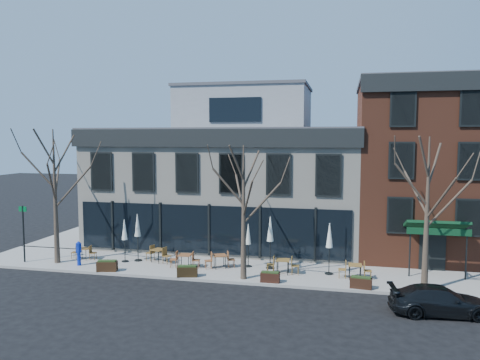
% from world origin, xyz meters
% --- Properties ---
extents(ground, '(120.00, 120.00, 0.00)m').
position_xyz_m(ground, '(0.00, 0.00, 0.00)').
color(ground, black).
rests_on(ground, ground).
extents(sidewalk_front, '(33.50, 4.70, 0.15)m').
position_xyz_m(sidewalk_front, '(3.25, -2.15, 0.07)').
color(sidewalk_front, gray).
rests_on(sidewalk_front, ground).
extents(sidewalk_side, '(4.50, 12.00, 0.15)m').
position_xyz_m(sidewalk_side, '(-11.25, 6.00, 0.07)').
color(sidewalk_side, gray).
rests_on(sidewalk_side, ground).
extents(corner_building, '(18.39, 10.39, 11.10)m').
position_xyz_m(corner_building, '(0.07, 5.07, 4.72)').
color(corner_building, beige).
rests_on(corner_building, ground).
extents(red_brick_building, '(8.20, 11.78, 11.18)m').
position_xyz_m(red_brick_building, '(13.00, 4.98, 5.64)').
color(red_brick_building, brown).
rests_on(red_brick_building, ground).
extents(tree_corner, '(3.93, 3.98, 7.92)m').
position_xyz_m(tree_corner, '(-8.49, -3.20, 4.25)').
color(tree_corner, '#382B21').
rests_on(tree_corner, sidewalk_front).
extents(tree_mid, '(3.50, 3.55, 7.04)m').
position_xyz_m(tree_mid, '(3.01, -3.90, 3.79)').
color(tree_mid, '#382B21').
rests_on(tree_mid, sidewalk_front).
extents(tree_right, '(3.72, 3.77, 7.48)m').
position_xyz_m(tree_right, '(12.01, -3.90, 4.02)').
color(tree_right, '#382B21').
rests_on(tree_right, sidewalk_front).
extents(sign_pole, '(0.50, 0.10, 3.40)m').
position_xyz_m(sign_pole, '(-10.50, -3.50, 2.07)').
color(sign_pole, black).
rests_on(sign_pole, sidewalk_front).
extents(parked_sedan, '(4.40, 2.14, 1.23)m').
position_xyz_m(parked_sedan, '(12.21, -6.62, 0.62)').
color(parked_sedan, black).
rests_on(parked_sedan, ground).
extents(call_box, '(0.29, 0.29, 1.44)m').
position_xyz_m(call_box, '(-6.90, -3.48, 0.91)').
color(call_box, '#0C26A8').
rests_on(call_box, sidewalk_front).
extents(cafe_set_0, '(1.60, 0.68, 0.83)m').
position_xyz_m(cafe_set_0, '(-7.38, -2.14, 0.58)').
color(cafe_set_0, brown).
rests_on(cafe_set_0, sidewalk_front).
extents(cafe_set_1, '(1.85, 1.07, 0.96)m').
position_xyz_m(cafe_set_1, '(-2.66, -1.79, 0.64)').
color(cafe_set_1, brown).
rests_on(cafe_set_1, sidewalk_front).
extents(cafe_set_2, '(1.79, 0.77, 0.93)m').
position_xyz_m(cafe_set_2, '(-0.72, -2.58, 0.63)').
color(cafe_set_2, brown).
rests_on(cafe_set_2, sidewalk_front).
extents(cafe_set_3, '(1.78, 1.13, 0.93)m').
position_xyz_m(cafe_set_3, '(1.26, -2.22, 0.63)').
color(cafe_set_3, brown).
rests_on(cafe_set_3, sidewalk_front).
extents(cafe_set_4, '(1.83, 0.76, 0.96)m').
position_xyz_m(cafe_set_4, '(4.91, -2.54, 0.64)').
color(cafe_set_4, brown).
rests_on(cafe_set_4, sidewalk_front).
extents(cafe_set_5, '(1.76, 0.72, 0.93)m').
position_xyz_m(cafe_set_5, '(8.74, -2.62, 0.63)').
color(cafe_set_5, brown).
rests_on(cafe_set_5, sidewalk_front).
extents(umbrella_0, '(0.41, 0.41, 2.56)m').
position_xyz_m(umbrella_0, '(-4.64, -2.16, 1.95)').
color(umbrella_0, black).
rests_on(umbrella_0, sidewalk_front).
extents(umbrella_1, '(0.46, 0.46, 2.86)m').
position_xyz_m(umbrella_1, '(-3.97, -1.79, 2.17)').
color(umbrella_1, black).
rests_on(umbrella_1, sidewalk_front).
extents(umbrella_2, '(0.40, 0.40, 2.50)m').
position_xyz_m(umbrella_2, '(2.79, -1.61, 1.92)').
color(umbrella_2, black).
rests_on(umbrella_2, sidewalk_front).
extents(umbrella_3, '(0.48, 0.48, 2.98)m').
position_xyz_m(umbrella_3, '(4.07, -1.67, 2.25)').
color(umbrella_3, black).
rests_on(umbrella_3, sidewalk_front).
extents(umbrella_4, '(0.45, 0.45, 2.82)m').
position_xyz_m(umbrella_4, '(7.38, -2.11, 2.14)').
color(umbrella_4, black).
rests_on(umbrella_4, sidewalk_front).
extents(planter_0, '(1.17, 0.66, 0.62)m').
position_xyz_m(planter_0, '(-4.72, -4.20, 0.46)').
color(planter_0, '#311E10').
rests_on(planter_0, sidewalk_front).
extents(planter_1, '(1.15, 0.68, 0.61)m').
position_xyz_m(planter_1, '(-0.02, -4.20, 0.45)').
color(planter_1, black).
rests_on(planter_1, sidewalk_front).
extents(planter_2, '(0.99, 0.41, 0.55)m').
position_xyz_m(planter_2, '(4.47, -4.20, 0.42)').
color(planter_2, black).
rests_on(planter_2, sidewalk_front).
extents(planter_3, '(1.09, 0.54, 0.59)m').
position_xyz_m(planter_3, '(9.00, -4.20, 0.44)').
color(planter_3, black).
rests_on(planter_3, sidewalk_front).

